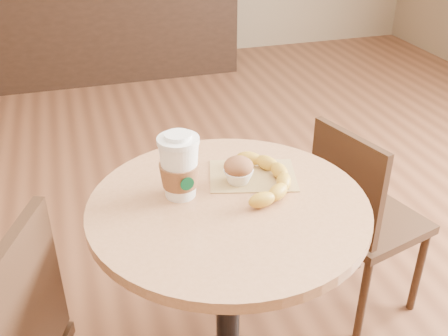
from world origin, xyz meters
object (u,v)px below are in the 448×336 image
at_px(banana, 265,176).
at_px(muffin, 238,170).
at_px(coffee_cup, 179,168).
at_px(chair_right, 361,216).
at_px(cafe_table, 228,263).

bearing_deg(banana, muffin, 175.07).
bearing_deg(banana, coffee_cup, -166.89).
distance_m(chair_right, banana, 0.60).
distance_m(cafe_table, chair_right, 0.63).
bearing_deg(banana, cafe_table, -138.39).
bearing_deg(muffin, coffee_cup, -174.79).
bearing_deg(cafe_table, banana, 25.97).
relative_size(chair_right, muffin, 9.30).
bearing_deg(chair_right, muffin, 91.82).
bearing_deg(cafe_table, muffin, 57.23).
xyz_separation_m(chair_right, muffin, (-0.52, -0.16, 0.36)).
xyz_separation_m(cafe_table, coffee_cup, (-0.11, 0.07, 0.29)).
bearing_deg(cafe_table, coffee_cup, 147.75).
bearing_deg(banana, chair_right, 37.80).
relative_size(cafe_table, banana, 2.57).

